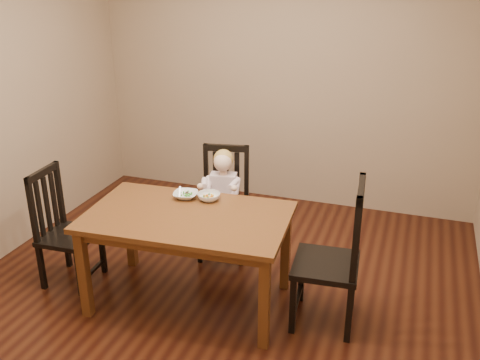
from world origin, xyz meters
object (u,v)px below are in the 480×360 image
(bowl_peas, at_px, (186,195))
(bowl_veg, at_px, (209,197))
(chair_left, at_px, (64,229))
(chair_right, at_px, (334,258))
(dining_table, at_px, (188,225))
(chair_child, at_px, (224,204))
(toddler, at_px, (223,193))

(bowl_peas, xyz_separation_m, bowl_veg, (0.19, 0.02, 0.00))
(chair_left, xyz_separation_m, chair_right, (2.13, 0.15, 0.06))
(chair_left, bearing_deg, dining_table, 89.63)
(chair_right, distance_m, bowl_peas, 1.24)
(chair_child, height_order, chair_left, chair_child)
(dining_table, height_order, chair_child, chair_child)
(toddler, bearing_deg, chair_left, 26.51)
(chair_left, relative_size, chair_right, 0.88)
(chair_child, relative_size, chair_right, 0.89)
(chair_child, bearing_deg, bowl_veg, 86.84)
(dining_table, relative_size, bowl_peas, 8.14)
(chair_left, distance_m, bowl_peas, 1.03)
(toddler, bearing_deg, bowl_veg, 86.51)
(chair_child, distance_m, bowl_veg, 0.60)
(bowl_peas, bearing_deg, chair_child, 77.81)
(chair_left, xyz_separation_m, bowl_veg, (1.12, 0.34, 0.30))
(dining_table, bearing_deg, chair_left, -177.36)
(bowl_peas, bearing_deg, bowl_veg, 5.95)
(chair_left, distance_m, bowl_veg, 1.21)
(dining_table, xyz_separation_m, bowl_peas, (-0.13, 0.27, 0.11))
(chair_child, relative_size, bowl_peas, 5.19)
(dining_table, relative_size, chair_child, 1.57)
(chair_right, bearing_deg, dining_table, 90.95)
(chair_right, xyz_separation_m, bowl_peas, (-1.20, 0.17, 0.24))
(bowl_veg, bearing_deg, chair_right, -10.68)
(chair_child, height_order, chair_right, chair_right)
(chair_left, bearing_deg, chair_right, 90.96)
(toddler, xyz_separation_m, bowl_veg, (0.06, -0.47, 0.17))
(toddler, distance_m, bowl_veg, 0.50)
(toddler, relative_size, bowl_peas, 2.71)
(bowl_peas, relative_size, bowl_veg, 1.06)
(chair_child, xyz_separation_m, chair_right, (1.09, -0.71, 0.06))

